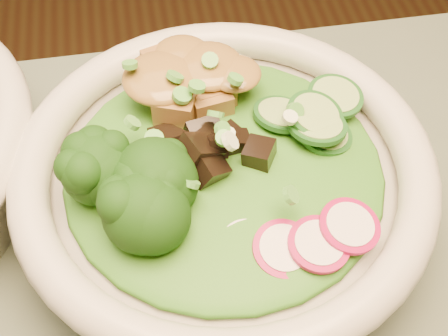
{
  "coord_description": "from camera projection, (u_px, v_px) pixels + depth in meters",
  "views": [
    {
      "loc": [
        -0.06,
        -0.06,
        1.14
      ],
      "look_at": [
        -0.02,
        0.19,
        0.81
      ],
      "focal_mm": 50.0,
      "sensor_mm": 36.0,
      "label": 1
    }
  ],
  "objects": [
    {
      "name": "broccoli_florets",
      "position": [
        130.0,
        191.0,
        0.39
      ],
      "size": [
        0.1,
        0.09,
        0.05
      ],
      "primitive_type": null,
      "rotation": [
        0.0,
        0.0,
        0.22
      ],
      "color": "black",
      "rests_on": "salad_bowl"
    },
    {
      "name": "peanut_sauce",
      "position": [
        182.0,
        75.0,
        0.44
      ],
      "size": [
        0.07,
        0.06,
        0.02
      ],
      "primitive_type": "ellipsoid",
      "color": "brown",
      "rests_on": "tofu_cubes"
    },
    {
      "name": "salad_bowl",
      "position": [
        224.0,
        186.0,
        0.44
      ],
      "size": [
        0.29,
        0.29,
        0.08
      ],
      "rotation": [
        0.0,
        0.0,
        0.22
      ],
      "color": "beige",
      "rests_on": "dining_table"
    },
    {
      "name": "lettuce_bed",
      "position": [
        224.0,
        167.0,
        0.42
      ],
      "size": [
        0.22,
        0.22,
        0.03
      ],
      "primitive_type": "ellipsoid",
      "color": "#285A12",
      "rests_on": "salad_bowl"
    },
    {
      "name": "cucumber_slices",
      "position": [
        315.0,
        121.0,
        0.43
      ],
      "size": [
        0.09,
        0.09,
        0.04
      ],
      "primitive_type": null,
      "rotation": [
        0.0,
        0.0,
        0.22
      ],
      "color": "#9EC56D",
      "rests_on": "salad_bowl"
    },
    {
      "name": "radish_slices",
      "position": [
        282.0,
        242.0,
        0.38
      ],
      "size": [
        0.12,
        0.07,
        0.02
      ],
      "primitive_type": null,
      "rotation": [
        0.0,
        0.0,
        0.22
      ],
      "color": "#9E0C43",
      "rests_on": "salad_bowl"
    },
    {
      "name": "scallion_garnish",
      "position": [
        224.0,
        142.0,
        0.4
      ],
      "size": [
        0.21,
        0.21,
        0.03
      ],
      "primitive_type": null,
      "color": "#53A83B",
      "rests_on": "salad_bowl"
    },
    {
      "name": "tofu_cubes",
      "position": [
        183.0,
        89.0,
        0.45
      ],
      "size": [
        0.11,
        0.08,
        0.04
      ],
      "primitive_type": null,
      "rotation": [
        0.0,
        0.0,
        0.22
      ],
      "color": "brown",
      "rests_on": "salad_bowl"
    },
    {
      "name": "mushroom_heap",
      "position": [
        215.0,
        139.0,
        0.42
      ],
      "size": [
        0.09,
        0.09,
        0.04
      ],
      "primitive_type": null,
      "rotation": [
        0.0,
        0.0,
        0.22
      ],
      "color": "black",
      "rests_on": "salad_bowl"
    }
  ]
}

